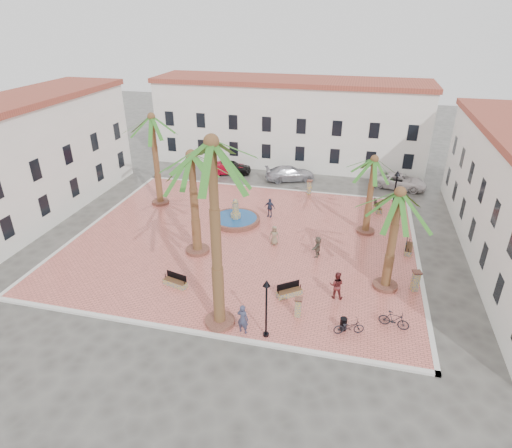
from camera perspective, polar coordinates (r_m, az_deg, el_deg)
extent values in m
plane|color=#56544F|center=(33.59, -1.66, -2.25)|extent=(120.00, 120.00, 0.00)
cube|color=#E16E62|center=(33.56, -1.66, -2.14)|extent=(26.00, 22.00, 0.15)
cube|color=silver|center=(43.23, 2.19, 4.72)|extent=(26.30, 0.30, 0.16)
cube|color=silver|center=(24.99, -8.51, -14.03)|extent=(26.30, 0.30, 0.16)
cube|color=silver|center=(32.99, 20.76, -4.59)|extent=(0.30, 22.30, 0.16)
cube|color=silver|center=(38.74, -20.55, 0.21)|extent=(0.30, 22.30, 0.16)
cube|color=white|center=(50.34, 4.43, 13.14)|extent=(30.00, 7.00, 9.00)
cube|color=#A54635|center=(49.44, 4.63, 18.50)|extent=(30.40, 7.40, 0.50)
cube|color=black|center=(51.48, -11.15, 10.38)|extent=(1.00, 0.12, 1.60)
cube|color=black|center=(50.06, -7.17, 10.21)|extent=(1.00, 0.12, 1.60)
cube|color=black|center=(48.89, -2.98, 9.98)|extent=(1.00, 0.12, 1.60)
cube|color=black|center=(47.98, 1.38, 9.68)|extent=(1.00, 0.12, 1.60)
cube|color=black|center=(47.36, 5.87, 9.32)|extent=(1.00, 0.12, 1.60)
cube|color=black|center=(47.03, 10.45, 8.89)|extent=(1.00, 0.12, 1.60)
cube|color=black|center=(46.99, 15.04, 8.40)|extent=(1.00, 0.12, 1.60)
cube|color=black|center=(47.26, 19.61, 7.86)|extent=(1.00, 0.12, 1.60)
cube|color=black|center=(50.74, -11.45, 13.63)|extent=(1.00, 0.12, 1.60)
cube|color=black|center=(49.30, -7.37, 13.55)|extent=(1.00, 0.12, 1.60)
cube|color=black|center=(48.11, -3.07, 13.40)|extent=(1.00, 0.12, 1.60)
cube|color=black|center=(47.19, 1.42, 13.16)|extent=(1.00, 0.12, 1.60)
cube|color=black|center=(46.56, 6.05, 12.84)|extent=(1.00, 0.12, 1.60)
cube|color=black|center=(46.22, 10.76, 12.42)|extent=(1.00, 0.12, 1.60)
cube|color=black|center=(46.18, 15.49, 11.92)|extent=(1.00, 0.12, 1.60)
cube|color=black|center=(46.45, 20.18, 11.35)|extent=(1.00, 0.12, 1.60)
cube|color=black|center=(27.92, 29.71, -7.52)|extent=(0.12, 1.00, 1.60)
cube|color=black|center=(30.99, 28.17, -3.76)|extent=(0.12, 1.00, 1.60)
cube|color=black|center=(34.19, 26.93, -0.68)|extent=(0.12, 1.00, 1.60)
cube|color=black|center=(37.49, 25.90, 1.86)|extent=(0.12, 1.00, 1.60)
cube|color=black|center=(40.86, 25.04, 3.99)|extent=(0.12, 1.00, 1.60)
cube|color=black|center=(44.28, 24.31, 5.79)|extent=(0.12, 1.00, 1.60)
cube|color=black|center=(29.75, 29.40, 1.25)|extent=(0.12, 1.00, 1.60)
cube|color=black|center=(33.07, 27.99, 3.94)|extent=(0.12, 1.00, 1.60)
cube|color=black|center=(36.47, 26.84, 6.13)|extent=(0.12, 1.00, 1.60)
cube|color=black|center=(39.92, 25.87, 7.95)|extent=(0.12, 1.00, 1.60)
cube|color=black|center=(43.42, 25.06, 9.47)|extent=(0.12, 1.00, 1.60)
cube|color=white|center=(40.73, -28.72, 6.99)|extent=(6.00, 24.00, 9.50)
cube|color=#A54635|center=(39.60, -30.33, 13.76)|extent=(6.40, 24.40, 0.50)
cube|color=black|center=(35.62, -30.28, -0.43)|extent=(0.12, 1.00, 1.60)
cube|color=black|center=(38.25, -26.42, 2.22)|extent=(0.12, 1.00, 1.60)
cube|color=black|center=(41.10, -23.07, 4.51)|extent=(0.12, 1.00, 1.60)
cube|color=black|center=(44.14, -20.15, 6.48)|extent=(0.12, 1.00, 1.60)
cube|color=black|center=(47.31, -17.59, 8.18)|extent=(0.12, 1.00, 1.60)
cube|color=black|center=(37.25, -27.35, 6.42)|extent=(0.12, 1.00, 1.60)
cube|color=black|center=(40.18, -23.83, 8.46)|extent=(0.12, 1.00, 1.60)
cube|color=black|center=(43.27, -20.77, 10.20)|extent=(0.12, 1.00, 1.60)
cube|color=black|center=(46.50, -18.10, 11.68)|extent=(0.12, 1.00, 1.60)
cylinder|color=brown|center=(36.18, -2.72, 0.58)|extent=(4.07, 4.07, 0.39)
cylinder|color=#194C8C|center=(36.10, -2.73, 0.83)|extent=(3.59, 3.59, 0.06)
cylinder|color=#918760|center=(36.09, -2.73, 0.86)|extent=(0.87, 0.87, 0.78)
cylinder|color=#918760|center=(35.76, -2.75, 1.98)|extent=(0.58, 0.58, 1.16)
sphere|color=#918760|center=(35.46, -2.78, 3.04)|extent=(0.43, 0.43, 0.43)
cylinder|color=brown|center=(40.67, -12.60, 2.88)|extent=(1.55, 1.55, 0.23)
cylinder|color=brown|center=(39.27, -13.18, 8.23)|extent=(0.50, 0.50, 7.78)
sphere|color=brown|center=(38.26, -13.80, 13.75)|extent=(0.68, 0.68, 0.68)
cylinder|color=brown|center=(32.08, -7.78, -3.44)|extent=(1.74, 1.74, 0.26)
cylinder|color=brown|center=(30.40, -8.21, 2.63)|extent=(0.57, 0.57, 7.18)
sphere|color=brown|center=(29.13, -8.67, 9.09)|extent=(0.76, 0.76, 0.76)
cylinder|color=brown|center=(25.21, -4.84, -12.78)|extent=(1.71, 1.71, 0.26)
cylinder|color=brown|center=(22.21, -5.36, -2.11)|extent=(0.56, 0.56, 10.40)
sphere|color=brown|center=(20.23, -5.99, 10.89)|extent=(0.75, 0.75, 0.75)
cylinder|color=brown|center=(29.19, 16.82, -7.84)|extent=(1.59, 1.59, 0.24)
cylinder|color=brown|center=(27.51, 17.73, -2.11)|extent=(0.52, 0.52, 6.41)
sphere|color=brown|center=(26.19, 18.69, 4.04)|extent=(0.69, 0.69, 0.69)
cylinder|color=brown|center=(35.65, 14.37, -0.87)|extent=(1.43, 1.43, 0.21)
cylinder|color=brown|center=(34.38, 14.95, 3.67)|extent=(0.47, 0.47, 5.93)
sphere|color=brown|center=(33.37, 15.54, 8.35)|extent=(0.63, 0.63, 0.63)
cube|color=#918760|center=(28.52, -10.71, -7.79)|extent=(1.72, 0.91, 0.37)
cube|color=#56351E|center=(28.41, -10.75, -7.44)|extent=(1.62, 0.84, 0.05)
cube|color=black|center=(28.40, -10.54, -6.83)|extent=(1.52, 0.44, 0.46)
cylinder|color=black|center=(28.78, -11.99, -6.81)|extent=(0.05, 0.05, 0.27)
cylinder|color=black|center=(27.92, -9.50, -7.71)|extent=(0.05, 0.05, 0.27)
cube|color=#918760|center=(27.24, 4.47, -9.19)|extent=(1.62, 1.40, 0.37)
cube|color=#56351E|center=(27.11, 4.49, -8.83)|extent=(1.52, 1.31, 0.06)
cube|color=black|center=(27.11, 4.31, -8.18)|extent=(1.27, 0.98, 0.46)
cylinder|color=black|center=(26.75, 2.99, -9.04)|extent=(0.05, 0.05, 0.28)
cylinder|color=black|center=(27.36, 5.96, -8.25)|extent=(0.05, 0.05, 0.28)
cube|color=#918760|center=(33.73, 19.66, -3.18)|extent=(0.73, 1.73, 0.37)
cube|color=#56351E|center=(33.63, 19.72, -2.86)|extent=(0.67, 1.63, 0.06)
cube|color=black|center=(33.51, 19.44, -2.43)|extent=(0.26, 1.58, 0.47)
cylinder|color=black|center=(32.88, 19.66, -3.33)|extent=(0.05, 0.05, 0.28)
cylinder|color=black|center=(34.28, 19.83, -2.08)|extent=(0.05, 0.05, 0.28)
cube|color=#918760|center=(39.79, 15.90, 2.05)|extent=(0.78, 1.76, 0.38)
cube|color=#56351E|center=(39.70, 15.94, 2.33)|extent=(0.72, 1.66, 0.06)
cube|color=black|center=(39.56, 15.69, 2.68)|extent=(0.30, 1.59, 0.47)
cylinder|color=black|center=(38.94, 16.15, 2.00)|extent=(0.05, 0.05, 0.28)
cylinder|color=black|center=(40.38, 15.77, 2.95)|extent=(0.05, 0.05, 0.28)
cylinder|color=black|center=(24.37, 1.33, -14.49)|extent=(0.33, 0.33, 0.14)
cylinder|color=black|center=(23.32, 1.38, -11.44)|extent=(0.11, 0.11, 3.26)
cone|color=black|center=(22.27, 1.43, -7.87)|extent=(0.40, 0.40, 0.36)
sphere|color=beige|center=(22.35, 1.42, -8.16)|extent=(0.22, 0.22, 0.22)
cylinder|color=black|center=(38.21, 17.48, 0.61)|extent=(0.40, 0.40, 0.18)
cylinder|color=black|center=(37.41, 17.90, 3.37)|extent=(0.13, 0.13, 3.98)
cone|color=black|center=(36.66, 18.37, 6.47)|extent=(0.49, 0.49, 0.44)
sphere|color=beige|center=(36.71, 18.33, 6.22)|extent=(0.27, 0.27, 0.27)
cube|color=#918760|center=(25.46, 5.64, -11.07)|extent=(0.37, 0.37, 1.16)
cube|color=brown|center=(25.08, 5.71, -9.94)|extent=(0.46, 0.46, 0.09)
cube|color=#918760|center=(41.88, 7.13, 4.84)|extent=(0.43, 0.43, 1.29)
cube|color=brown|center=(41.63, 7.18, 5.73)|extent=(0.54, 0.54, 0.10)
cube|color=#918760|center=(29.18, 20.48, -7.20)|extent=(0.49, 0.49, 1.32)
cube|color=brown|center=(28.81, 20.71, -6.03)|extent=(0.62, 0.62, 0.10)
cylinder|color=black|center=(25.01, 11.57, -12.93)|extent=(0.40, 0.40, 0.78)
imported|color=#383A56|center=(24.04, -1.77, -12.53)|extent=(0.73, 0.55, 1.83)
imported|color=black|center=(24.79, 12.28, -13.25)|extent=(1.82, 1.09, 0.90)
imported|color=maroon|center=(27.06, 10.68, -8.01)|extent=(0.90, 0.70, 1.84)
imported|color=black|center=(25.80, 17.93, -12.07)|extent=(1.78, 0.86, 1.03)
imported|color=#837155|center=(32.45, 2.46, -1.53)|extent=(0.79, 0.55, 1.54)
imported|color=#2D334D|center=(36.82, 1.83, 2.19)|extent=(1.05, 0.61, 1.68)
imported|color=#48484C|center=(44.56, -8.30, 6.52)|extent=(0.90, 1.31, 1.86)
imported|color=#675D4D|center=(31.20, 8.21, -3.00)|extent=(0.75, 1.54, 1.59)
imported|color=black|center=(47.37, -3.35, 7.56)|extent=(4.64, 2.51, 1.50)
imported|color=maroon|center=(47.34, -3.78, 7.45)|extent=(4.34, 2.99, 1.36)
imported|color=silver|center=(45.58, 4.56, 6.74)|extent=(5.58, 3.86, 1.50)
imported|color=white|center=(45.71, 18.58, 5.44)|extent=(5.61, 3.28, 1.47)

